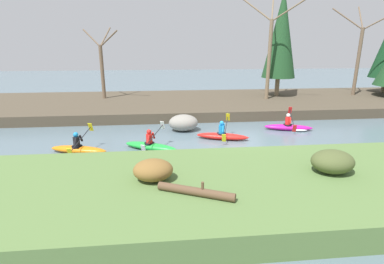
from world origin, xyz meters
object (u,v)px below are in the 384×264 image
kayaker_lead (290,127)px  driftwood_log (196,191)px  kayaker_trailing (151,145)px  boulder_midstream (183,123)px  kayaker_far_back (79,149)px  kayaker_middle (223,135)px

kayaker_lead → driftwood_log: (-6.54, -8.62, 0.69)m
kayaker_trailing → boulder_midstream: size_ratio=1.59×
kayaker_trailing → driftwood_log: kayaker_trailing is taller
kayaker_lead → kayaker_trailing: (-7.99, -2.57, 0.02)m
kayaker_lead → driftwood_log: size_ratio=1.30×
kayaker_far_back → driftwood_log: size_ratio=1.30×
kayaker_lead → kayaker_trailing: bearing=-147.5°
kayaker_middle → kayaker_trailing: size_ratio=1.03×
kayaker_far_back → boulder_midstream: size_ratio=1.64×
kayaker_far_back → driftwood_log: 7.64m
boulder_midstream → driftwood_log: (-0.34, -9.17, 0.41)m
kayaker_trailing → boulder_midstream: kayaker_trailing is taller
kayaker_trailing → boulder_midstream: bearing=87.6°
kayaker_far_back → kayaker_trailing: bearing=17.9°
kayaker_lead → kayaker_far_back: size_ratio=1.00×
kayaker_lead → boulder_midstream: size_ratio=1.65×
kayaker_trailing → driftwood_log: (1.45, -6.05, 0.66)m
kayaker_middle → kayaker_far_back: size_ratio=1.00×
kayaker_far_back → kayaker_lead: bearing=29.4°
boulder_midstream → driftwood_log: bearing=-92.1°
kayaker_trailing → boulder_midstream: 3.61m
kayaker_lead → kayaker_middle: 4.47m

